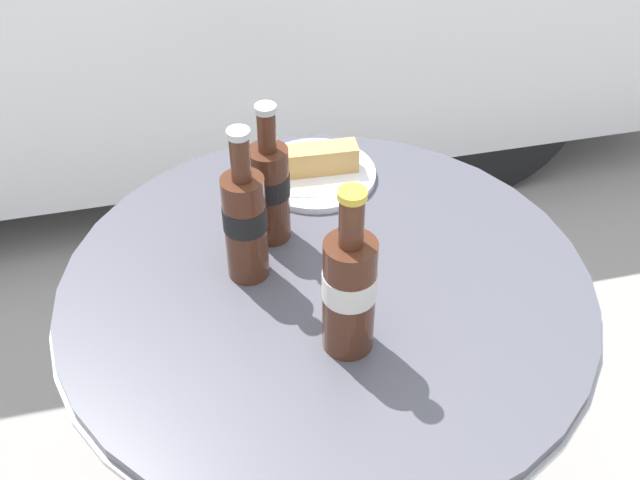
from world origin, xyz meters
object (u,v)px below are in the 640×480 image
lunch_plate_near (315,169)px  cola_bottle_right (269,188)px  cola_bottle_left (346,289)px  cola_bottle_center (245,221)px  bistro_table (326,347)px

lunch_plate_near → cola_bottle_right: bearing=-127.2°
cola_bottle_left → cola_bottle_center: size_ratio=1.03×
cola_bottle_right → lunch_plate_near: (0.10, 0.14, -0.08)m
cola_bottle_center → bistro_table: bearing=-24.5°
cola_bottle_right → cola_bottle_center: 0.09m
cola_bottle_left → cola_bottle_center: bearing=121.0°
cola_bottle_right → cola_bottle_center: (-0.05, -0.08, 0.01)m
cola_bottle_left → lunch_plate_near: size_ratio=1.24×
cola_bottle_right → bistro_table: bearing=-65.3°
cola_bottle_right → lunch_plate_near: cola_bottle_right is taller
cola_bottle_left → lunch_plate_near: cola_bottle_left is taller
cola_bottle_center → lunch_plate_near: bearing=54.4°
cola_bottle_left → bistro_table: bearing=88.0°
bistro_table → cola_bottle_left: size_ratio=3.10×
cola_bottle_center → lunch_plate_near: 0.28m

